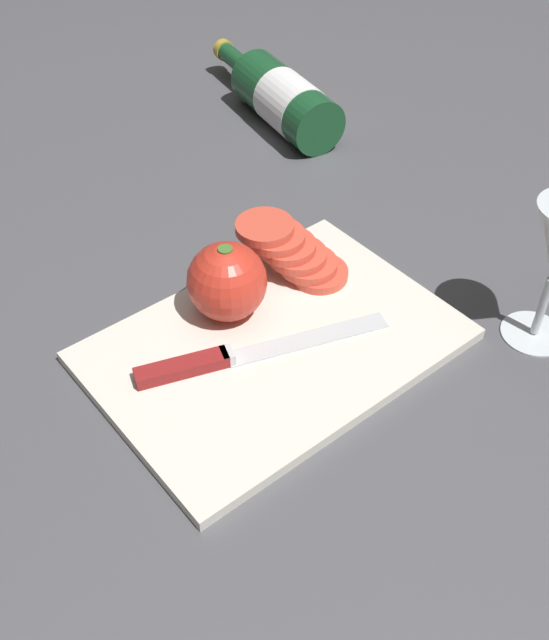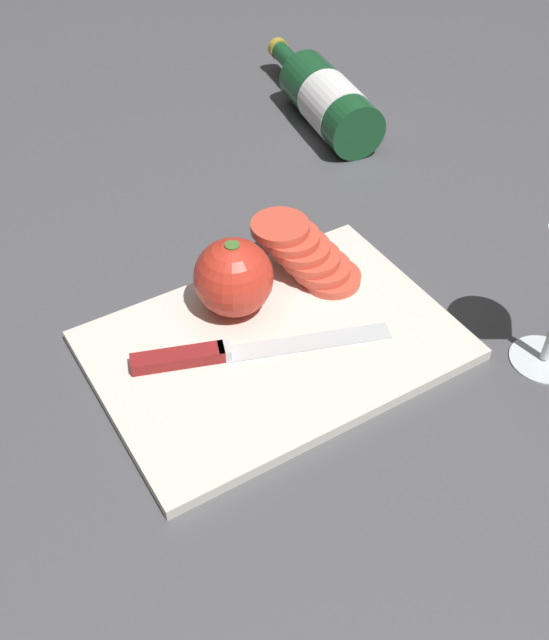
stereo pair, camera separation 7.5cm
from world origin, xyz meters
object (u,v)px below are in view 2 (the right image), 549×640
(wine_bottle, at_px, (327,100))
(tomato_slice_stack_near, at_px, (306,253))
(knife, at_px, (211,354))
(whole_tomato, at_px, (234,277))

(wine_bottle, bearing_deg, tomato_slice_stack_near, -127.90)
(wine_bottle, xyz_separation_m, knife, (-0.38, -0.35, -0.02))
(knife, bearing_deg, whole_tomato, 62.15)
(wine_bottle, xyz_separation_m, tomato_slice_stack_near, (-0.22, -0.29, 0.00))
(wine_bottle, relative_size, knife, 1.20)
(wine_bottle, relative_size, tomato_slice_stack_near, 2.62)
(wine_bottle, height_order, knife, wine_bottle)
(wine_bottle, distance_m, tomato_slice_stack_near, 0.37)
(whole_tomato, xyz_separation_m, knife, (-0.06, -0.05, -0.04))
(wine_bottle, bearing_deg, whole_tomato, -137.21)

